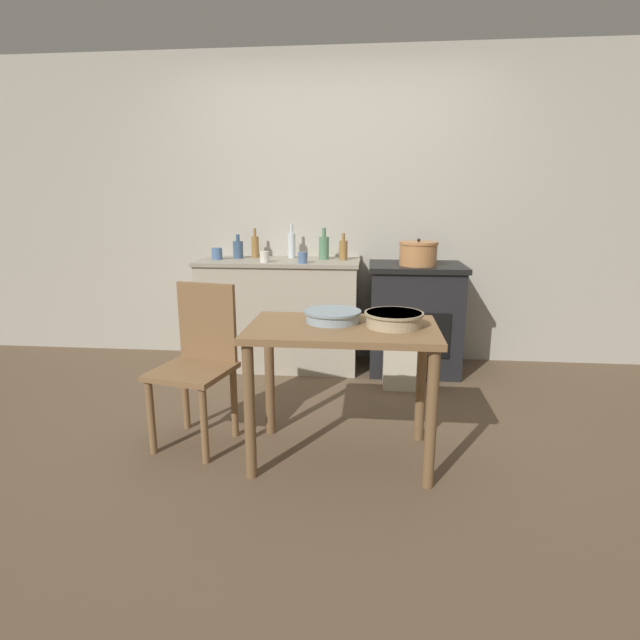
{
  "coord_description": "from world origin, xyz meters",
  "views": [
    {
      "loc": [
        0.33,
        -2.74,
        1.36
      ],
      "look_at": [
        0.0,
        0.5,
        0.58
      ],
      "focal_mm": 28.0,
      "sensor_mm": 36.0,
      "label": 1
    }
  ],
  "objects_px": {
    "stock_pot": "(418,253)",
    "bottle_left": "(238,249)",
    "bottle_center": "(255,246)",
    "work_table": "(342,350)",
    "bottle_center_left": "(292,245)",
    "cup_mid_right": "(303,258)",
    "chair": "(198,360)",
    "cup_center_right": "(265,257)",
    "mixing_bowl_large": "(333,315)",
    "bottle_mid_left": "(324,247)",
    "stove": "(414,317)",
    "bottle_far_left": "(343,250)",
    "cup_right": "(217,254)",
    "flour_sack": "(400,366)",
    "mixing_bowl_small": "(394,318)"
  },
  "relations": [
    {
      "from": "work_table",
      "to": "cup_center_right",
      "type": "xyz_separation_m",
      "value": [
        -0.69,
        1.35,
        0.33
      ]
    },
    {
      "from": "chair",
      "to": "bottle_center",
      "type": "height_order",
      "value": "bottle_center"
    },
    {
      "from": "bottle_mid_left",
      "to": "cup_right",
      "type": "relative_size",
      "value": 2.69
    },
    {
      "from": "bottle_center_left",
      "to": "cup_center_right",
      "type": "bearing_deg",
      "value": -116.25
    },
    {
      "from": "cup_center_right",
      "to": "cup_mid_right",
      "type": "height_order",
      "value": "same"
    },
    {
      "from": "work_table",
      "to": "bottle_far_left",
      "type": "xyz_separation_m",
      "value": [
        -0.09,
        1.57,
        0.37
      ]
    },
    {
      "from": "mixing_bowl_large",
      "to": "bottle_center",
      "type": "xyz_separation_m",
      "value": [
        -0.78,
        1.59,
        0.21
      ]
    },
    {
      "from": "stove",
      "to": "mixing_bowl_small",
      "type": "distance_m",
      "value": 1.56
    },
    {
      "from": "work_table",
      "to": "bottle_mid_left",
      "type": "distance_m",
      "value": 1.66
    },
    {
      "from": "stove",
      "to": "bottle_center_left",
      "type": "relative_size",
      "value": 3.08
    },
    {
      "from": "work_table",
      "to": "mixing_bowl_small",
      "type": "xyz_separation_m",
      "value": [
        0.26,
        0.01,
        0.17
      ]
    },
    {
      "from": "chair",
      "to": "flour_sack",
      "type": "bearing_deg",
      "value": 51.23
    },
    {
      "from": "chair",
      "to": "stock_pot",
      "type": "relative_size",
      "value": 3.03
    },
    {
      "from": "flour_sack",
      "to": "cup_right",
      "type": "bearing_deg",
      "value": 164.3
    },
    {
      "from": "bottle_mid_left",
      "to": "cup_center_right",
      "type": "bearing_deg",
      "value": -150.39
    },
    {
      "from": "cup_right",
      "to": "bottle_far_left",
      "type": "bearing_deg",
      "value": 4.36
    },
    {
      "from": "bottle_far_left",
      "to": "mixing_bowl_small",
      "type": "bearing_deg",
      "value": -77.52
    },
    {
      "from": "bottle_center",
      "to": "work_table",
      "type": "bearing_deg",
      "value": -63.52
    },
    {
      "from": "stock_pot",
      "to": "cup_mid_right",
      "type": "bearing_deg",
      "value": -172.44
    },
    {
      "from": "stove",
      "to": "bottle_far_left",
      "type": "bearing_deg",
      "value": 174.86
    },
    {
      "from": "bottle_far_left",
      "to": "stove",
      "type": "bearing_deg",
      "value": -5.14
    },
    {
      "from": "stove",
      "to": "cup_mid_right",
      "type": "xyz_separation_m",
      "value": [
        -0.88,
        -0.2,
        0.5
      ]
    },
    {
      "from": "stove",
      "to": "work_table",
      "type": "bearing_deg",
      "value": -108.21
    },
    {
      "from": "stock_pot",
      "to": "mixing_bowl_large",
      "type": "xyz_separation_m",
      "value": [
        -0.56,
        -1.35,
        -0.19
      ]
    },
    {
      "from": "bottle_mid_left",
      "to": "cup_mid_right",
      "type": "height_order",
      "value": "bottle_mid_left"
    },
    {
      "from": "flour_sack",
      "to": "bottle_far_left",
      "type": "distance_m",
      "value": 1.05
    },
    {
      "from": "bottle_left",
      "to": "bottle_center_left",
      "type": "bearing_deg",
      "value": 9.87
    },
    {
      "from": "flour_sack",
      "to": "cup_right",
      "type": "height_order",
      "value": "cup_right"
    },
    {
      "from": "bottle_center_left",
      "to": "cup_mid_right",
      "type": "height_order",
      "value": "bottle_center_left"
    },
    {
      "from": "cup_right",
      "to": "bottle_center_left",
      "type": "bearing_deg",
      "value": 17.15
    },
    {
      "from": "bottle_center",
      "to": "cup_mid_right",
      "type": "height_order",
      "value": "bottle_center"
    },
    {
      "from": "bottle_far_left",
      "to": "cup_right",
      "type": "relative_size",
      "value": 2.26
    },
    {
      "from": "stock_pot",
      "to": "cup_mid_right",
      "type": "xyz_separation_m",
      "value": [
        -0.88,
        -0.12,
        -0.03
      ]
    },
    {
      "from": "mixing_bowl_small",
      "to": "cup_center_right",
      "type": "distance_m",
      "value": 1.64
    },
    {
      "from": "bottle_far_left",
      "to": "cup_center_right",
      "type": "xyz_separation_m",
      "value": [
        -0.6,
        -0.23,
        -0.04
      ]
    },
    {
      "from": "bottle_left",
      "to": "cup_mid_right",
      "type": "xyz_separation_m",
      "value": [
        0.58,
        -0.28,
        -0.03
      ]
    },
    {
      "from": "cup_center_right",
      "to": "chair",
      "type": "bearing_deg",
      "value": -96.3
    },
    {
      "from": "cup_center_right",
      "to": "mixing_bowl_large",
      "type": "bearing_deg",
      "value": -63.56
    },
    {
      "from": "bottle_center",
      "to": "mixing_bowl_large",
      "type": "bearing_deg",
      "value": -63.99
    },
    {
      "from": "stove",
      "to": "chair",
      "type": "xyz_separation_m",
      "value": [
        -1.32,
        -1.39,
        0.05
      ]
    },
    {
      "from": "chair",
      "to": "bottle_center_left",
      "type": "distance_m",
      "value": 1.66
    },
    {
      "from": "bottle_mid_left",
      "to": "stove",
      "type": "bearing_deg",
      "value": -5.9
    },
    {
      "from": "stove",
      "to": "mixing_bowl_small",
      "type": "relative_size",
      "value": 2.9
    },
    {
      "from": "stock_pot",
      "to": "bottle_far_left",
      "type": "height_order",
      "value": "bottle_far_left"
    },
    {
      "from": "stock_pot",
      "to": "bottle_left",
      "type": "distance_m",
      "value": 1.47
    },
    {
      "from": "flour_sack",
      "to": "bottle_mid_left",
      "type": "distance_m",
      "value": 1.15
    },
    {
      "from": "cup_center_right",
      "to": "cup_right",
      "type": "distance_m",
      "value": 0.45
    },
    {
      "from": "stock_pot",
      "to": "bottle_center_left",
      "type": "height_order",
      "value": "bottle_center_left"
    },
    {
      "from": "mixing_bowl_small",
      "to": "cup_mid_right",
      "type": "relative_size",
      "value": 3.52
    },
    {
      "from": "bottle_left",
      "to": "bottle_center",
      "type": "relative_size",
      "value": 0.81
    }
  ]
}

